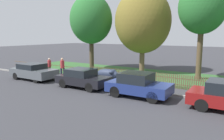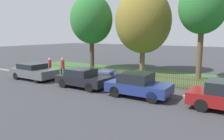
# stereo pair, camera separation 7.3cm
# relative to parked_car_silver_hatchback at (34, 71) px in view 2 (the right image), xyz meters

# --- Properties ---
(ground_plane) EXTENTS (120.00, 120.00, 0.00)m
(ground_plane) POSITION_rel_parked_car_silver_hatchback_xyz_m (9.18, 1.25, -0.69)
(ground_plane) COLOR #38383D
(kerb_stone) EXTENTS (33.45, 0.20, 0.12)m
(kerb_stone) POSITION_rel_parked_car_silver_hatchback_xyz_m (9.18, 1.35, -0.63)
(kerb_stone) COLOR gray
(kerb_stone) RESTS_ON ground
(grass_strip) EXTENTS (33.45, 7.05, 0.01)m
(grass_strip) POSITION_rel_parked_car_silver_hatchback_xyz_m (9.18, 6.81, -0.69)
(grass_strip) COLOR #33602D
(grass_strip) RESTS_ON ground
(park_fence) EXTENTS (33.45, 0.05, 1.00)m
(park_fence) POSITION_rel_parked_car_silver_hatchback_xyz_m (9.18, 3.30, -0.19)
(park_fence) COLOR brown
(park_fence) RESTS_ON ground
(parked_car_silver_hatchback) EXTENTS (4.08, 1.89, 1.34)m
(parked_car_silver_hatchback) POSITION_rel_parked_car_silver_hatchback_xyz_m (0.00, 0.00, 0.00)
(parked_car_silver_hatchback) COLOR #51565B
(parked_car_silver_hatchback) RESTS_ON ground
(parked_car_black_saloon) EXTENTS (3.83, 1.80, 1.34)m
(parked_car_black_saloon) POSITION_rel_parked_car_silver_hatchback_xyz_m (5.27, 0.03, -0.01)
(parked_car_black_saloon) COLOR black
(parked_car_black_saloon) RESTS_ON ground
(parked_car_navy_estate) EXTENTS (3.83, 1.94, 1.47)m
(parked_car_navy_estate) POSITION_rel_parked_car_silver_hatchback_xyz_m (9.62, 0.04, 0.05)
(parked_car_navy_estate) COLOR navy
(parked_car_navy_estate) RESTS_ON ground
(covered_motorcycle) EXTENTS (2.01, 0.91, 1.02)m
(covered_motorcycle) POSITION_rel_parked_car_silver_hatchback_xyz_m (5.76, 2.61, -0.07)
(covered_motorcycle) COLOR black
(covered_motorcycle) RESTS_ON ground
(tree_nearest_kerb) EXTENTS (4.50, 4.50, 7.91)m
(tree_nearest_kerb) POSITION_rel_parked_car_silver_hatchback_xyz_m (0.60, 7.18, 4.61)
(tree_nearest_kerb) COLOR #473828
(tree_nearest_kerb) RESTS_ON ground
(tree_behind_motorcycle) EXTENTS (5.49, 5.49, 8.19)m
(tree_behind_motorcycle) POSITION_rel_parked_car_silver_hatchback_xyz_m (6.03, 8.41, 4.33)
(tree_behind_motorcycle) COLOR brown
(tree_behind_motorcycle) RESTS_ON ground
(tree_mid_park) EXTENTS (3.79, 3.79, 8.11)m
(tree_mid_park) POSITION_rel_parked_car_silver_hatchback_xyz_m (11.64, 7.46, 5.19)
(tree_mid_park) COLOR brown
(tree_mid_park) RESTS_ON ground
(pedestrian_near_fence) EXTENTS (0.49, 0.49, 1.72)m
(pedestrian_near_fence) POSITION_rel_parked_car_silver_hatchback_xyz_m (1.44, 1.91, 0.28)
(pedestrian_near_fence) COLOR #2D3351
(pedestrian_near_fence) RESTS_ON ground
(pedestrian_by_lamp) EXTENTS (0.36, 0.35, 1.56)m
(pedestrian_by_lamp) POSITION_rel_parked_car_silver_hatchback_xyz_m (-0.55, 2.23, 0.19)
(pedestrian_by_lamp) COLOR #7F6B51
(pedestrian_by_lamp) RESTS_ON ground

